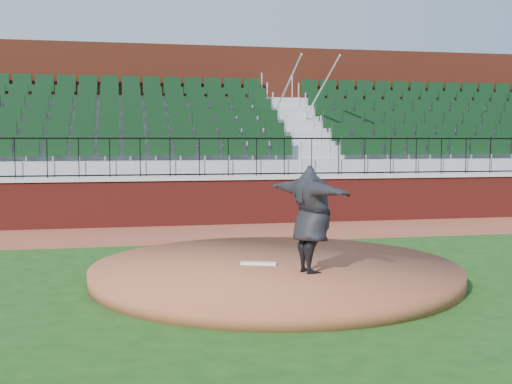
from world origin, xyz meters
TOP-DOWN VIEW (x-y plane):
  - ground at (0.00, 0.00)m, footprint 90.00×90.00m
  - warning_track at (0.00, 5.40)m, footprint 34.00×3.20m
  - field_wall at (0.00, 7.00)m, footprint 34.00×0.35m
  - wall_cap at (0.00, 7.00)m, footprint 34.00×0.45m
  - wall_railing at (0.00, 7.00)m, footprint 34.00×0.05m
  - seating_stands at (0.00, 9.72)m, footprint 34.00×5.10m
  - concourse_wall at (0.00, 12.52)m, footprint 34.00×0.50m
  - pitchers_mound at (-0.00, -0.05)m, footprint 5.92×5.92m
  - pitching_rubber at (-0.28, -0.05)m, footprint 0.59×0.33m
  - pitcher at (0.36, -0.84)m, footprint 1.12×2.07m

SIDE VIEW (x-z plane):
  - ground at x=0.00m, z-range 0.00..0.00m
  - warning_track at x=0.00m, z-range 0.00..0.01m
  - pitchers_mound at x=0.00m, z-range 0.00..0.25m
  - pitching_rubber at x=-0.28m, z-range 0.25..0.29m
  - field_wall at x=0.00m, z-range 0.00..1.20m
  - pitcher at x=0.36m, z-range 0.25..1.88m
  - wall_cap at x=0.00m, z-range 1.20..1.30m
  - wall_railing at x=0.00m, z-range 1.30..2.30m
  - seating_stands at x=0.00m, z-range 0.00..4.60m
  - concourse_wall at x=0.00m, z-range 0.00..5.50m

